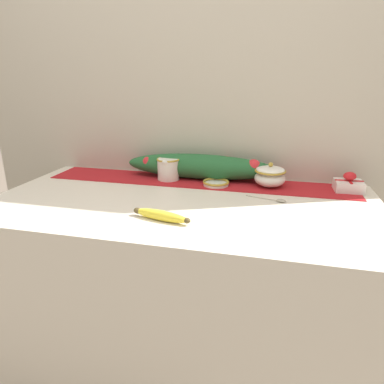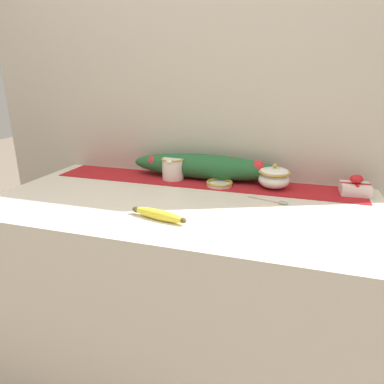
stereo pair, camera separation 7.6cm
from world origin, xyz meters
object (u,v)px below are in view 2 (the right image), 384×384
sugar_bowl (274,177)px  small_dish (219,183)px  gift_box (355,187)px  banana (158,215)px  cream_pitcher (173,168)px  spoon (280,202)px

sugar_bowl → small_dish: size_ratio=1.15×
small_dish → gift_box: (0.55, 0.05, 0.02)m
small_dish → banana: size_ratio=0.53×
banana → gift_box: 0.82m
cream_pitcher → gift_box: cream_pitcher is taller
cream_pitcher → gift_box: (0.78, 0.01, -0.03)m
cream_pitcher → gift_box: 0.78m
spoon → gift_box: (0.28, 0.19, 0.03)m
spoon → gift_box: 0.34m
small_dish → spoon: size_ratio=0.73×
banana → gift_box: (0.66, 0.47, 0.01)m
small_dish → banana: 0.44m
banana → cream_pitcher: bearing=104.3°
cream_pitcher → sugar_bowl: 0.46m
spoon → banana: bearing=-128.2°
sugar_bowl → spoon: (0.04, -0.18, -0.05)m
cream_pitcher → spoon: cream_pitcher is taller
spoon → gift_box: bearing=49.8°
cream_pitcher → small_dish: bearing=-9.9°
sugar_bowl → banana: size_ratio=0.61×
sugar_bowl → banana: bearing=-126.5°
small_dish → gift_box: size_ratio=1.02×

